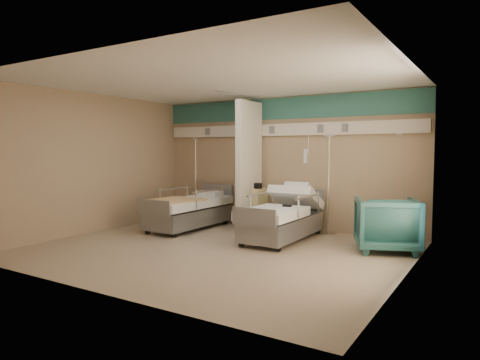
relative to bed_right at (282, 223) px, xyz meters
name	(u,v)px	position (x,y,z in m)	size (l,w,h in m)	color
ground	(216,250)	(-0.60, -1.30, -0.32)	(6.00, 5.00, 0.00)	gray
room_walls	(222,139)	(-0.63, -1.05, 1.55)	(6.04, 5.04, 2.82)	tan
bed_right	(282,223)	(0.00, 0.00, 0.00)	(1.00, 2.16, 0.63)	white
bed_left	(189,214)	(-2.20, 0.00, 0.00)	(1.00, 2.16, 0.63)	white
bedside_cabinet	(253,207)	(-1.15, 0.90, 0.11)	(0.50, 0.48, 0.85)	beige
visitor_armchair	(387,224)	(1.85, 0.11, 0.13)	(0.96, 0.99, 0.90)	#1F4F4E
waffle_blanket	(386,195)	(1.84, 0.09, 0.62)	(0.65, 0.58, 0.07)	silver
iv_stand_right	(328,214)	(0.53, 0.98, 0.09)	(0.35, 0.35, 1.96)	silver
iv_stand_left	(196,203)	(-2.75, 0.97, 0.08)	(0.35, 0.35, 1.95)	silver
call_remote	(287,206)	(0.10, -0.01, 0.33)	(0.17, 0.07, 0.04)	black
tan_blanket	(174,200)	(-2.22, -0.46, 0.33)	(0.89, 1.12, 0.04)	tan
toiletry_bag	(256,186)	(-1.02, 0.82, 0.59)	(0.22, 0.14, 0.12)	black
white_cup	(246,185)	(-1.30, 0.87, 0.60)	(0.09, 0.09, 0.14)	white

